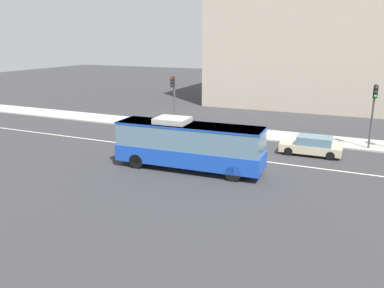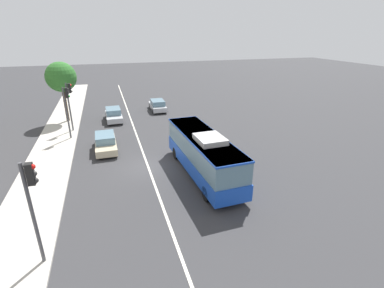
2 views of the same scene
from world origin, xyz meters
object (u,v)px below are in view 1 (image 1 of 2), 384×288
Objects in this scene: sedan_beige at (312,146)px; traffic_light_far_corner at (173,93)px; traffic_light_mid_block at (374,106)px; transit_bus at (189,143)px.

traffic_light_far_corner reaches higher than sedan_beige.
traffic_light_mid_block is 1.00× the size of traffic_light_far_corner.
transit_bus is at bearing 43.37° from sedan_beige.
transit_bus is at bearing -51.72° from traffic_light_mid_block.
traffic_light_mid_block is (3.93, 3.16, 2.84)m from sedan_beige.
transit_bus is 1.94× the size of traffic_light_far_corner.
traffic_light_mid_block is at bearing 92.39° from traffic_light_far_corner.
traffic_light_far_corner reaches higher than transit_bus.
sedan_beige is at bearing 79.06° from traffic_light_far_corner.
transit_bus is 11.71m from traffic_light_far_corner.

